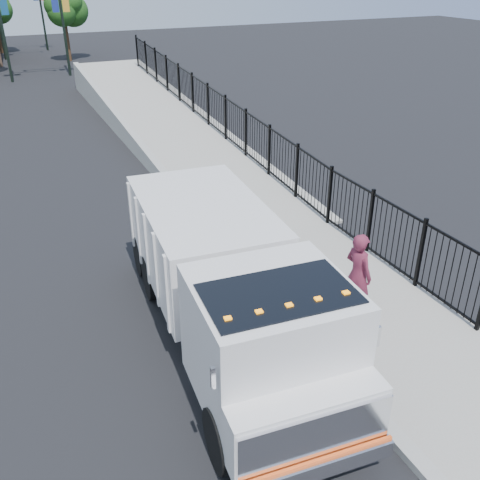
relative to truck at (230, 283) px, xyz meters
name	(u,v)px	position (x,y,z in m)	size (l,w,h in m)	color
ground	(291,325)	(1.54, 0.10, -1.57)	(120.00, 120.00, 0.00)	black
sidewalk	(418,352)	(3.46, -1.90, -1.51)	(3.55, 12.00, 0.12)	#9E998E
curb	(341,377)	(1.54, -1.90, -1.49)	(0.30, 12.00, 0.16)	#ADAAA3
ramp	(166,132)	(3.66, 16.10, -1.57)	(3.95, 24.00, 1.70)	#9E998E
iron_fence	(226,132)	(5.09, 12.10, -0.67)	(0.10, 28.00, 1.80)	black
truck	(230,283)	(0.00, 0.00, 0.00)	(3.21, 8.32, 2.79)	black
worker	(358,274)	(3.04, -0.19, -0.45)	(0.73, 0.48, 2.00)	maroon
light_pole_0	(4,13)	(-1.91, 32.29, 2.79)	(3.77, 0.22, 8.00)	black
light_pole_1	(57,10)	(1.49, 33.10, 2.79)	(3.77, 0.22, 8.00)	black
tree_1	(63,10)	(2.80, 39.84, 2.35)	(2.34, 2.34, 5.17)	#382314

